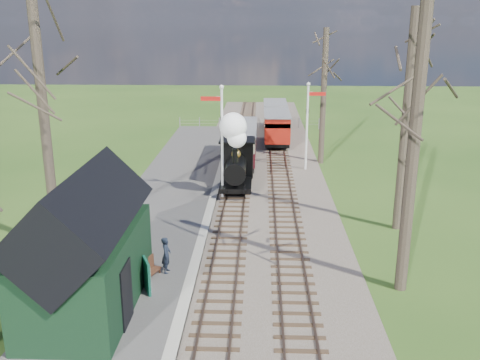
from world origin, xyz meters
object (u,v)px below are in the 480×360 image
object	(u,v)px
red_carriage_a	(277,127)
red_carriage_b	(275,115)
person	(166,255)
station_shed	(86,249)
locomotive	(236,156)
semaphore_near	(221,134)
coach	(240,142)
bench	(147,270)
semaphore_far	(308,120)
sign_board	(147,276)

from	to	relation	value
red_carriage_a	red_carriage_b	size ratio (longest dim) A/B	1.00
red_carriage_a	person	xyz separation A→B (m)	(-4.77, -22.60, -0.55)
station_shed	person	world-z (taller)	station_shed
locomotive	person	bearing A→B (deg)	-101.47
semaphore_near	red_carriage_b	size ratio (longest dim) A/B	1.26
coach	bench	bearing A→B (deg)	-99.30
semaphore_far	person	xyz separation A→B (m)	(-6.54, -15.40, -2.44)
sign_board	bench	bearing A→B (deg)	103.36
station_shed	red_carriage_b	distance (m)	31.48
semaphore_far	sign_board	size ratio (longest dim) A/B	4.68
person	red_carriage_b	bearing A→B (deg)	-7.61
locomotive	red_carriage_b	distance (m)	17.67
semaphore_far	person	distance (m)	16.91
person	station_shed	bearing A→B (deg)	142.79
coach	sign_board	bearing A→B (deg)	-98.06
semaphore_far	coach	world-z (taller)	semaphore_far
coach	red_carriage_b	world-z (taller)	coach
red_carriage_a	bench	world-z (taller)	red_carriage_a
person	coach	bearing A→B (deg)	-5.37
semaphore_near	sign_board	bearing A→B (deg)	-99.42
semaphore_near	red_carriage_a	distance (m)	13.79
locomotive	red_carriage_a	bearing A→B (deg)	77.68
red_carriage_b	person	bearing A→B (deg)	-99.64
coach	red_carriage_b	xyz separation A→B (m)	(2.60, 11.40, -0.10)
semaphore_near	locomotive	world-z (taller)	semaphore_near
locomotive	bench	distance (m)	11.64
semaphore_near	semaphore_far	xyz separation A→B (m)	(5.14, 6.00, -0.27)
red_carriage_b	locomotive	bearing A→B (deg)	-98.51
station_shed	bench	size ratio (longest dim) A/B	4.78
station_shed	semaphore_near	size ratio (longest dim) A/B	1.01
semaphore_far	station_shed	bearing A→B (deg)	-115.72
red_carriage_a	sign_board	xyz separation A→B (m)	(-5.19, -24.15, -0.65)
station_shed	locomotive	xyz separation A→B (m)	(4.29, 13.24, -0.14)
sign_board	person	xyz separation A→B (m)	(0.42, 1.55, 0.10)
semaphore_far	red_carriage_b	world-z (taller)	semaphore_far
red_carriage_b	coach	bearing A→B (deg)	-102.85
station_shed	red_carriage_b	size ratio (longest dim) A/B	1.27
red_carriage_b	bench	world-z (taller)	red_carriage_b
coach	person	distance (m)	16.85
semaphore_near	semaphore_far	distance (m)	7.91
red_carriage_a	person	distance (m)	23.10
station_shed	person	xyz separation A→B (m)	(2.13, 2.60, -1.36)
locomotive	red_carriage_b	size ratio (longest dim) A/B	0.93
coach	sign_board	distance (m)	18.45
station_shed	bench	distance (m)	3.07
locomotive	station_shed	bearing A→B (deg)	-107.93
station_shed	semaphore_near	xyz separation A→B (m)	(3.53, 12.00, 1.35)
coach	red_carriage_a	world-z (taller)	coach
red_carriage_a	semaphore_near	bearing A→B (deg)	-104.32
red_carriage_b	sign_board	bearing A→B (deg)	-99.92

